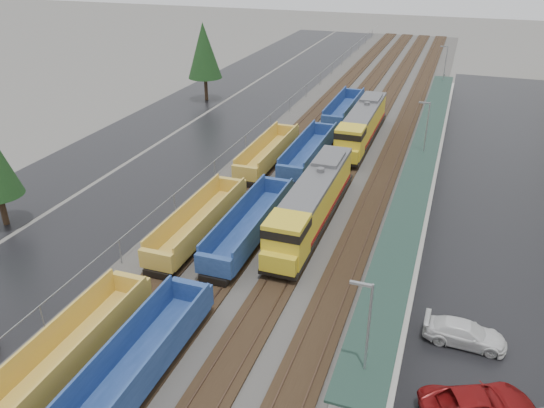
% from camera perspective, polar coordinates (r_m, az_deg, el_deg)
% --- Properties ---
extents(ballast_strip, '(20.00, 160.00, 0.08)m').
position_cam_1_polar(ballast_strip, '(63.76, 7.91, 6.96)').
color(ballast_strip, '#302D2B').
rests_on(ballast_strip, ground).
extents(trackbed, '(14.60, 160.00, 0.22)m').
position_cam_1_polar(trackbed, '(63.72, 7.91, 7.06)').
color(trackbed, black).
rests_on(trackbed, ground).
extents(west_parking_lot, '(10.00, 160.00, 0.02)m').
position_cam_1_polar(west_parking_lot, '(68.13, -4.62, 8.39)').
color(west_parking_lot, black).
rests_on(west_parking_lot, ground).
extents(west_road, '(9.00, 160.00, 0.02)m').
position_cam_1_polar(west_road, '(72.63, -11.96, 9.06)').
color(west_road, black).
rests_on(west_road, ground).
extents(east_commuter_lot, '(16.00, 100.00, 0.02)m').
position_cam_1_polar(east_commuter_lot, '(53.89, 25.60, 0.69)').
color(east_commuter_lot, black).
rests_on(east_commuter_lot, ground).
extents(station_platform, '(3.00, 80.00, 8.00)m').
position_cam_1_polar(station_platform, '(53.15, 15.66, 2.93)').
color(station_platform, '#9E9B93').
rests_on(station_platform, ground).
extents(chainlink_fence, '(0.08, 160.04, 2.02)m').
position_cam_1_polar(chainlink_fence, '(64.28, -0.69, 8.85)').
color(chainlink_fence, gray).
rests_on(chainlink_fence, ground).
extents(tree_west_far, '(4.84, 4.84, 11.00)m').
position_cam_1_polar(tree_west_far, '(78.50, -7.34, 16.06)').
color(tree_west_far, '#332316').
rests_on(tree_west_far, ground).
extents(locomotive_lead, '(2.80, 18.43, 4.17)m').
position_cam_1_polar(locomotive_lead, '(42.49, 4.28, 0.05)').
color(locomotive_lead, black).
rests_on(locomotive_lead, ground).
extents(locomotive_trail, '(2.80, 18.43, 4.17)m').
position_cam_1_polar(locomotive_trail, '(61.58, 9.62, 8.30)').
color(locomotive_trail, black).
rests_on(locomotive_trail, ground).
extents(well_string_yellow, '(2.60, 77.91, 2.31)m').
position_cam_1_polar(well_string_yellow, '(31.49, -21.36, -15.11)').
color(well_string_yellow, gold).
rests_on(well_string_yellow, ground).
extents(well_string_blue, '(2.72, 97.46, 2.41)m').
position_cam_1_polar(well_string_blue, '(35.01, -7.35, -8.46)').
color(well_string_blue, navy).
rests_on(well_string_blue, ground).
extents(parked_car_east_b, '(4.71, 6.25, 1.58)m').
position_cam_1_polar(parked_car_east_b, '(29.42, 21.37, -19.59)').
color(parked_car_east_b, maroon).
rests_on(parked_car_east_b, ground).
extents(parked_car_east_c, '(2.02, 4.73, 1.36)m').
position_cam_1_polar(parked_car_east_c, '(33.57, 20.04, -12.97)').
color(parked_car_east_c, white).
rests_on(parked_car_east_c, ground).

